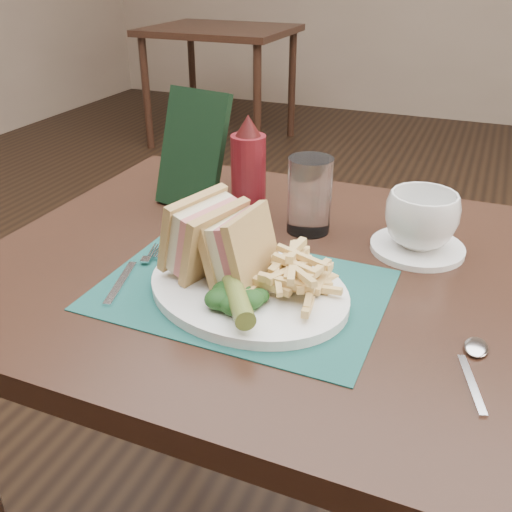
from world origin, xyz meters
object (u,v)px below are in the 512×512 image
(table_main, at_px, (270,435))
(coffee_cup, at_px, (421,220))
(table_bg_left, at_px, (221,87))
(sandwich_half_a, at_px, (193,230))
(placemat, at_px, (242,290))
(drinking_glass, at_px, (309,195))
(check_presenter, at_px, (192,150))
(saucer, at_px, (417,248))
(plate, at_px, (248,289))
(ketchup_bottle, at_px, (248,167))
(sandwich_half_b, at_px, (226,242))

(table_main, distance_m, coffee_cup, 0.49)
(table_bg_left, relative_size, sandwich_half_a, 7.81)
(placemat, distance_m, coffee_cup, 0.31)
(drinking_glass, xyz_separation_m, check_presenter, (-0.24, 0.03, 0.04))
(saucer, bearing_deg, check_presenter, 175.34)
(table_bg_left, distance_m, check_presenter, 2.93)
(placemat, relative_size, check_presenter, 1.83)
(table_main, bearing_deg, plate, -87.57)
(saucer, height_order, coffee_cup, coffee_cup)
(sandwich_half_a, distance_m, check_presenter, 0.28)
(drinking_glass, distance_m, check_presenter, 0.24)
(check_presenter, bearing_deg, sandwich_half_a, -51.26)
(placemat, bearing_deg, ketchup_bottle, 111.16)
(plate, height_order, coffee_cup, coffee_cup)
(coffee_cup, bearing_deg, table_main, -149.62)
(drinking_glass, bearing_deg, plate, -93.19)
(plate, bearing_deg, table_bg_left, 133.96)
(check_presenter, bearing_deg, ketchup_bottle, 4.36)
(plate, height_order, saucer, plate)
(placemat, relative_size, saucer, 2.66)
(drinking_glass, bearing_deg, sandwich_half_a, -116.64)
(saucer, distance_m, check_presenter, 0.44)
(coffee_cup, height_order, check_presenter, check_presenter)
(table_bg_left, distance_m, sandwich_half_a, 3.19)
(placemat, bearing_deg, coffee_cup, 46.21)
(placemat, height_order, coffee_cup, coffee_cup)
(table_main, relative_size, check_presenter, 4.13)
(plate, distance_m, check_presenter, 0.36)
(saucer, bearing_deg, table_main, -149.62)
(table_bg_left, bearing_deg, plate, -63.51)
(plate, xyz_separation_m, sandwich_half_a, (-0.09, 0.02, 0.06))
(drinking_glass, bearing_deg, coffee_cup, -1.63)
(table_main, xyz_separation_m, coffee_cup, (0.20, 0.12, 0.43))
(sandwich_half_a, height_order, coffee_cup, sandwich_half_a)
(sandwich_half_a, xyz_separation_m, saucer, (0.29, 0.21, -0.07))
(placemat, bearing_deg, table_main, 85.79)
(table_bg_left, height_order, placemat, placemat)
(table_bg_left, relative_size, sandwich_half_b, 8.62)
(plate, bearing_deg, placemat, 165.60)
(placemat, height_order, check_presenter, check_presenter)
(coffee_cup, bearing_deg, plate, -131.16)
(placemat, bearing_deg, sandwich_half_a, 171.29)
(sandwich_half_a, relative_size, check_presenter, 0.53)
(check_presenter, bearing_deg, drinking_glass, 3.71)
(saucer, bearing_deg, sandwich_half_a, -144.66)
(coffee_cup, relative_size, ketchup_bottle, 0.61)
(saucer, height_order, ketchup_bottle, ketchup_bottle)
(plate, bearing_deg, sandwich_half_b, 178.40)
(sandwich_half_b, height_order, drinking_glass, drinking_glass)
(sandwich_half_a, bearing_deg, placemat, 7.19)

